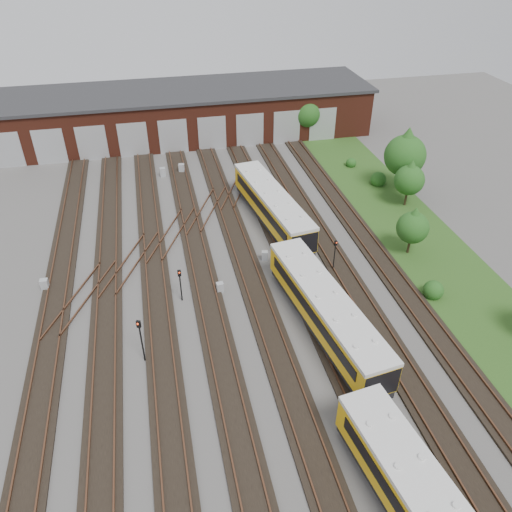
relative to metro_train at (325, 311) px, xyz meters
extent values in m
plane|color=#43413E|center=(-6.00, 1.80, -1.92)|extent=(120.00, 120.00, 0.00)
cube|color=black|center=(-20.00, 1.80, -1.83)|extent=(2.40, 70.00, 0.18)
cube|color=brown|center=(-20.72, 1.80, -1.67)|extent=(0.10, 70.00, 0.15)
cube|color=brown|center=(-19.28, 1.80, -1.67)|extent=(0.10, 70.00, 0.15)
cube|color=black|center=(-16.00, 1.80, -1.83)|extent=(2.40, 70.00, 0.18)
cube|color=brown|center=(-16.72, 1.80, -1.67)|extent=(0.10, 70.00, 0.15)
cube|color=brown|center=(-15.28, 1.80, -1.67)|extent=(0.10, 70.00, 0.15)
cube|color=black|center=(-12.00, 1.80, -1.83)|extent=(2.40, 70.00, 0.18)
cube|color=brown|center=(-12.72, 1.80, -1.67)|extent=(0.10, 70.00, 0.15)
cube|color=brown|center=(-11.28, 1.80, -1.67)|extent=(0.10, 70.00, 0.15)
cube|color=black|center=(-8.00, 1.80, -1.83)|extent=(2.40, 70.00, 0.18)
cube|color=brown|center=(-8.72, 1.80, -1.67)|extent=(0.10, 70.00, 0.15)
cube|color=brown|center=(-7.28, 1.80, -1.67)|extent=(0.10, 70.00, 0.15)
cube|color=black|center=(-4.00, 1.80, -1.83)|extent=(2.40, 70.00, 0.18)
cube|color=brown|center=(-4.72, 1.80, -1.67)|extent=(0.10, 70.00, 0.15)
cube|color=brown|center=(-3.28, 1.80, -1.67)|extent=(0.10, 70.00, 0.15)
cube|color=black|center=(0.00, 1.80, -1.83)|extent=(2.40, 70.00, 0.18)
cube|color=brown|center=(-0.72, 1.80, -1.67)|extent=(0.10, 70.00, 0.15)
cube|color=brown|center=(0.72, 1.80, -1.67)|extent=(0.10, 70.00, 0.15)
cube|color=black|center=(4.00, 1.80, -1.83)|extent=(2.40, 70.00, 0.18)
cube|color=brown|center=(3.28, 1.80, -1.67)|extent=(0.10, 70.00, 0.15)
cube|color=brown|center=(4.72, 1.80, -1.67)|extent=(0.10, 70.00, 0.15)
cube|color=black|center=(8.00, 1.80, -1.83)|extent=(2.40, 70.00, 0.18)
cube|color=brown|center=(7.28, 1.80, -1.67)|extent=(0.10, 70.00, 0.15)
cube|color=brown|center=(8.72, 1.80, -1.67)|extent=(0.10, 70.00, 0.15)
cube|color=brown|center=(-14.00, 11.80, -1.67)|extent=(5.40, 9.62, 0.15)
cube|color=brown|center=(-10.00, 15.80, -1.67)|extent=(5.40, 9.62, 0.15)
cube|color=brown|center=(-6.00, 19.80, -1.67)|extent=(5.40, 9.62, 0.15)
cube|color=brown|center=(-18.00, 7.80, -1.67)|extent=(5.40, 9.62, 0.15)
cube|color=brown|center=(-2.00, 23.80, -1.67)|extent=(5.40, 9.62, 0.15)
cube|color=#572215|center=(-6.00, 41.80, 1.08)|extent=(50.00, 12.00, 6.00)
cube|color=#29292B|center=(-6.00, 41.80, 4.23)|extent=(51.00, 12.50, 0.40)
cube|color=#A7A9AC|center=(-28.00, 35.78, 0.28)|extent=(3.60, 0.12, 4.40)
cube|color=#A7A9AC|center=(-23.00, 35.78, 0.28)|extent=(3.60, 0.12, 4.40)
cube|color=#A7A9AC|center=(-18.00, 35.78, 0.28)|extent=(3.60, 0.12, 4.40)
cube|color=#A7A9AC|center=(-13.00, 35.78, 0.28)|extent=(3.60, 0.12, 4.40)
cube|color=#A7A9AC|center=(-8.00, 35.78, 0.28)|extent=(3.60, 0.12, 4.40)
cube|color=#A7A9AC|center=(-3.00, 35.78, 0.28)|extent=(3.60, 0.12, 4.40)
cube|color=#A7A9AC|center=(2.00, 35.78, 0.28)|extent=(3.60, 0.12, 4.40)
cube|color=#A7A9AC|center=(7.00, 35.78, 0.28)|extent=(3.60, 0.12, 4.40)
cube|color=#A7A9AC|center=(12.00, 35.78, 0.28)|extent=(3.60, 0.12, 4.40)
cube|color=#234B19|center=(13.00, 11.80, -1.90)|extent=(8.00, 55.00, 0.05)
cube|color=black|center=(0.00, 0.00, -1.29)|extent=(4.37, 15.22, 0.60)
cube|color=yellow|center=(0.00, 0.00, 0.11)|extent=(4.67, 15.27, 2.21)
cube|color=silver|center=(0.00, 0.00, 1.37)|extent=(4.77, 15.28, 0.30)
cube|color=black|center=(-1.31, -0.18, 0.36)|extent=(1.90, 13.12, 0.85)
cube|color=black|center=(1.31, 0.18, 0.36)|extent=(1.90, 13.12, 0.85)
cube|color=black|center=(0.00, 16.00, -1.29)|extent=(4.37, 15.22, 0.60)
cube|color=yellow|center=(0.00, 16.00, 0.11)|extent=(4.67, 15.27, 2.21)
cube|color=silver|center=(0.00, 16.00, 1.37)|extent=(4.77, 15.28, 0.30)
cube|color=black|center=(-1.31, 15.82, 0.36)|extent=(1.90, 13.12, 0.85)
cube|color=black|center=(1.31, 16.18, 0.36)|extent=(1.90, 13.12, 0.85)
cylinder|color=black|center=(-13.26, -0.16, -0.35)|extent=(0.11, 0.11, 3.15)
cube|color=black|center=(-13.26, -0.16, 1.51)|extent=(0.32, 0.27, 0.56)
sphere|color=#F3350D|center=(-13.26, -0.27, 1.62)|extent=(0.13, 0.13, 0.13)
cylinder|color=black|center=(-10.05, 5.83, -0.68)|extent=(0.11, 0.11, 2.48)
cube|color=black|center=(-10.05, 5.83, 0.83)|extent=(0.28, 0.18, 0.54)
sphere|color=#F3350D|center=(-10.05, 5.72, 0.94)|extent=(0.13, 0.13, 0.13)
cylinder|color=black|center=(-1.57, 23.01, -0.52)|extent=(0.10, 0.10, 2.80)
cube|color=black|center=(-1.57, 23.01, 1.13)|extent=(0.27, 0.19, 0.51)
sphere|color=#F3350D|center=(-1.57, 22.90, 1.24)|extent=(0.12, 0.12, 0.12)
cylinder|color=black|center=(3.27, 6.99, -0.60)|extent=(0.09, 0.09, 2.64)
cube|color=black|center=(3.27, 6.99, 0.95)|extent=(0.26, 0.20, 0.46)
sphere|color=#F3350D|center=(3.27, 6.90, 1.04)|extent=(0.11, 0.11, 0.11)
cube|color=#9DA0A2|center=(-21.00, 9.70, -1.41)|extent=(0.64, 0.55, 1.03)
cube|color=#9DA0A2|center=(-9.97, 29.16, -1.39)|extent=(0.68, 0.58, 1.07)
cube|color=#9DA0A2|center=(-6.87, 6.20, -1.46)|extent=(0.60, 0.51, 0.93)
cube|color=#9DA0A2|center=(-7.69, 29.73, -1.38)|extent=(0.75, 0.67, 1.08)
cube|color=#9DA0A2|center=(-2.20, 9.86, -1.47)|extent=(0.63, 0.56, 0.91)
cylinder|color=#2C2314|center=(10.00, 36.80, -0.96)|extent=(0.23, 0.23, 1.93)
sphere|color=#204B15|center=(10.00, 36.80, 1.62)|extent=(3.76, 3.76, 3.76)
cone|color=#204B15|center=(10.00, 36.80, 2.96)|extent=(3.22, 3.22, 2.68)
cylinder|color=#2C2314|center=(14.77, 16.42, -1.12)|extent=(0.24, 0.24, 1.62)
sphere|color=#204B15|center=(14.77, 16.42, 1.04)|extent=(3.14, 3.14, 3.14)
cone|color=#204B15|center=(14.77, 16.42, 2.16)|extent=(2.69, 2.69, 2.24)
cylinder|color=#2C2314|center=(15.68, 19.69, -0.78)|extent=(0.24, 0.24, 2.29)
sphere|color=#204B15|center=(15.68, 19.69, 2.28)|extent=(4.46, 4.46, 4.46)
cone|color=#204B15|center=(15.68, 19.69, 3.87)|extent=(3.82, 3.82, 3.19)
cylinder|color=#2C2314|center=(10.92, 8.07, -1.18)|extent=(0.23, 0.23, 1.49)
sphere|color=#204B15|center=(10.92, 8.07, 0.81)|extent=(2.89, 2.89, 2.89)
cone|color=#204B15|center=(10.92, 8.07, 1.84)|extent=(2.48, 2.48, 2.07)
sphere|color=#204B15|center=(10.00, 1.88, -1.09)|extent=(1.66, 1.66, 1.66)
sphere|color=#204B15|center=(13.96, 21.57, -1.03)|extent=(1.79, 1.79, 1.79)
sphere|color=#204B15|center=(12.78, 26.88, -1.29)|extent=(1.26, 1.26, 1.26)
camera|label=1|loc=(-11.01, -25.81, 24.19)|focal=35.00mm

